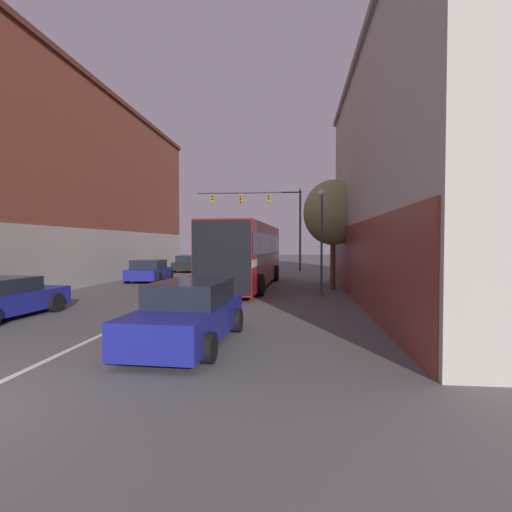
{
  "coord_description": "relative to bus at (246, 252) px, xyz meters",
  "views": [
    {
      "loc": [
        5.06,
        -4.86,
        2.38
      ],
      "look_at": [
        2.98,
        15.35,
        1.74
      ],
      "focal_mm": 28.0,
      "sensor_mm": 36.0,
      "label": 1
    }
  ],
  "objects": [
    {
      "name": "parked_car_left_near",
      "position": [
        -6.3,
        11.27,
        -1.25
      ],
      "size": [
        2.25,
        4.11,
        1.37
      ],
      "rotation": [
        0.0,
        0.0,
        1.5
      ],
      "color": "black",
      "rests_on": "ground_plane"
    },
    {
      "name": "hatchback_foreground",
      "position": [
        0.19,
        -12.41,
        -1.21
      ],
      "size": [
        2.2,
        4.63,
        1.46
      ],
      "rotation": [
        0.0,
        0.0,
        1.52
      ],
      "color": "navy",
      "rests_on": "ground_plane"
    },
    {
      "name": "traffic_signal_gantry",
      "position": [
        0.09,
        12.78,
        3.37
      ],
      "size": [
        9.04,
        0.36,
        7.07
      ],
      "color": "#333338",
      "rests_on": "ground_plane"
    },
    {
      "name": "building_left_brick",
      "position": [
        -12.72,
        3.62,
        4.13
      ],
      "size": [
        8.2,
        26.58,
        11.83
      ],
      "color": "brown",
      "rests_on": "ground_plane"
    },
    {
      "name": "street_lamp",
      "position": [
        3.86,
        -3.39,
        0.9
      ],
      "size": [
        0.32,
        0.32,
        4.82
      ],
      "color": "#47474C",
      "rests_on": "ground_plane"
    },
    {
      "name": "building_right_storefront",
      "position": [
        8.95,
        -5.24,
        3.26
      ],
      "size": [
        7.9,
        19.18,
        10.1
      ],
      "color": "#B7B2A3",
      "rests_on": "ground_plane"
    },
    {
      "name": "bus",
      "position": [
        0.0,
        0.0,
        0.0
      ],
      "size": [
        3.21,
        12.0,
        3.39
      ],
      "rotation": [
        0.0,
        0.0,
        1.53
      ],
      "color": "maroon",
      "rests_on": "ground_plane"
    },
    {
      "name": "parked_car_left_mid",
      "position": [
        -6.44,
        2.47,
        -1.25
      ],
      "size": [
        2.25,
        4.0,
        1.36
      ],
      "rotation": [
        0.0,
        0.0,
        1.6
      ],
      "color": "navy",
      "rests_on": "ground_plane"
    },
    {
      "name": "lane_center_line",
      "position": [
        -2.31,
        0.01,
        -1.9
      ],
      "size": [
        0.14,
        45.57,
        0.01
      ],
      "color": "silver",
      "rests_on": "ground_plane"
    },
    {
      "name": "street_tree_near",
      "position": [
        4.6,
        -0.75,
        2.06
      ],
      "size": [
        3.05,
        2.74,
        5.66
      ],
      "color": "brown",
      "rests_on": "ground_plane"
    }
  ]
}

